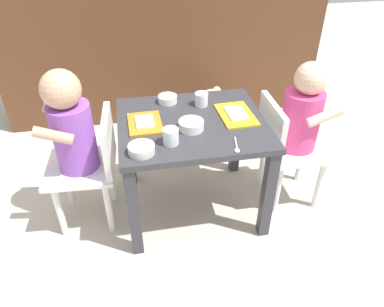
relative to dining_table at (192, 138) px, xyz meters
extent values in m
plane|color=beige|center=(0.00, 0.00, -0.38)|extent=(7.00, 7.00, 0.00)
cube|color=#56331E|center=(0.00, 0.99, 0.13)|extent=(1.95, 0.32, 1.02)
cube|color=#333338|center=(0.00, 0.00, 0.07)|extent=(0.60, 0.52, 0.03)
cube|color=#333338|center=(-0.27, -0.23, -0.16)|extent=(0.04, 0.04, 0.43)
cube|color=#333338|center=(0.27, -0.23, -0.16)|extent=(0.04, 0.04, 0.43)
cube|color=#333338|center=(-0.27, 0.23, -0.16)|extent=(0.04, 0.04, 0.43)
cube|color=#333338|center=(0.27, 0.23, -0.16)|extent=(0.04, 0.04, 0.43)
cube|color=white|center=(-0.47, 0.01, -0.10)|extent=(0.30, 0.30, 0.02)
cube|color=white|center=(-0.34, 0.01, 0.02)|extent=(0.04, 0.27, 0.22)
cylinder|color=purple|center=(-0.47, 0.01, 0.05)|extent=(0.16, 0.16, 0.28)
sphere|color=tan|center=(-0.48, 0.01, 0.26)|extent=(0.15, 0.15, 0.15)
cylinder|color=white|center=(-0.56, 0.12, -0.24)|extent=(0.03, 0.03, 0.27)
cylinder|color=white|center=(-0.57, -0.08, -0.24)|extent=(0.03, 0.03, 0.27)
cylinder|color=white|center=(-0.36, 0.11, -0.24)|extent=(0.03, 0.03, 0.27)
cylinder|color=white|center=(-0.38, -0.09, -0.24)|extent=(0.03, 0.03, 0.27)
cylinder|color=tan|center=(-0.51, 0.11, 0.12)|extent=(0.15, 0.05, 0.09)
cylinder|color=tan|center=(-0.52, -0.07, 0.12)|extent=(0.15, 0.05, 0.09)
cube|color=white|center=(0.47, -0.01, -0.10)|extent=(0.28, 0.28, 0.02)
cube|color=white|center=(0.34, -0.01, 0.02)|extent=(0.03, 0.27, 0.22)
cylinder|color=#D83F7F|center=(0.47, -0.01, 0.04)|extent=(0.16, 0.16, 0.26)
sphere|color=beige|center=(0.48, -0.01, 0.24)|extent=(0.13, 0.13, 0.13)
cylinder|color=white|center=(0.57, -0.12, -0.24)|extent=(0.03, 0.03, 0.27)
cylinder|color=white|center=(0.57, 0.08, -0.24)|extent=(0.03, 0.03, 0.27)
cylinder|color=white|center=(0.37, -0.11, -0.24)|extent=(0.03, 0.03, 0.27)
cylinder|color=white|center=(0.37, 0.09, -0.24)|extent=(0.03, 0.03, 0.27)
cylinder|color=beige|center=(0.52, -0.11, 0.11)|extent=(0.15, 0.04, 0.09)
cylinder|color=beige|center=(0.52, 0.08, 0.11)|extent=(0.15, 0.04, 0.09)
ellipsoid|color=beige|center=(0.19, 0.54, -0.17)|extent=(0.33, 0.39, 0.19)
sphere|color=beige|center=(0.08, 0.37, -0.12)|extent=(0.14, 0.14, 0.14)
sphere|color=black|center=(0.06, 0.33, -0.13)|extent=(0.06, 0.06, 0.06)
torus|color=green|center=(0.10, 0.40, -0.13)|extent=(0.11, 0.09, 0.12)
sphere|color=beige|center=(0.28, 0.68, -0.13)|extent=(0.05, 0.05, 0.05)
cylinder|color=beige|center=(0.10, 0.49, -0.31)|extent=(0.04, 0.04, 0.13)
cylinder|color=beige|center=(0.18, 0.43, -0.31)|extent=(0.04, 0.04, 0.13)
cylinder|color=beige|center=(0.20, 0.65, -0.31)|extent=(0.04, 0.04, 0.13)
cylinder|color=beige|center=(0.28, 0.60, -0.31)|extent=(0.04, 0.04, 0.13)
cube|color=orange|center=(-0.19, 0.01, 0.09)|extent=(0.13, 0.18, 0.01)
cube|color=white|center=(-0.19, 0.01, 0.09)|extent=(0.07, 0.10, 0.01)
cube|color=gold|center=(0.19, 0.01, 0.09)|extent=(0.14, 0.21, 0.01)
cube|color=white|center=(0.19, 0.01, 0.09)|extent=(0.08, 0.12, 0.01)
cylinder|color=white|center=(-0.11, -0.14, 0.11)|extent=(0.06, 0.06, 0.06)
cylinder|color=silver|center=(-0.11, -0.14, 0.10)|extent=(0.05, 0.05, 0.04)
cylinder|color=white|center=(0.07, 0.13, 0.11)|extent=(0.06, 0.06, 0.06)
cylinder|color=silver|center=(0.07, 0.13, 0.09)|extent=(0.05, 0.05, 0.03)
cylinder|color=white|center=(-0.01, -0.06, 0.10)|extent=(0.10, 0.10, 0.04)
cylinder|color=#D84C33|center=(-0.01, -0.06, 0.11)|extent=(0.08, 0.08, 0.01)
cylinder|color=white|center=(-0.08, 0.18, 0.10)|extent=(0.08, 0.08, 0.03)
cylinder|color=#4C8C33|center=(-0.08, 0.18, 0.11)|extent=(0.07, 0.07, 0.01)
cylinder|color=silver|center=(-0.22, -0.18, 0.10)|extent=(0.10, 0.10, 0.03)
cylinder|color=#4C8C33|center=(-0.22, -0.18, 0.11)|extent=(0.08, 0.08, 0.01)
cylinder|color=silver|center=(0.13, -0.19, 0.08)|extent=(0.02, 0.08, 0.01)
ellipsoid|color=silver|center=(0.12, -0.23, 0.08)|extent=(0.02, 0.03, 0.01)
camera|label=1|loc=(-0.23, -1.25, 0.83)|focal=34.04mm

